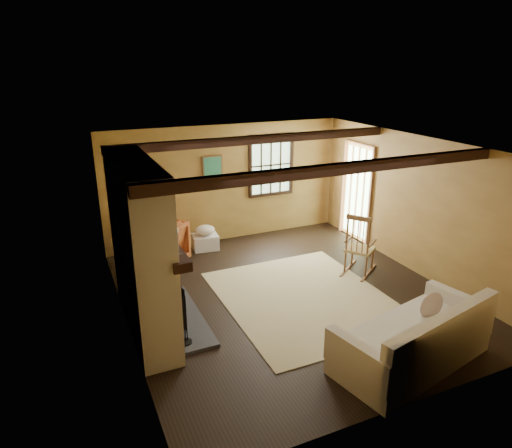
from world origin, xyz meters
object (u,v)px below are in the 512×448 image
fireplace (143,255)px  laundry_basket (205,242)px  rocking_chair (359,248)px  armchair (155,245)px  sofa (416,342)px

fireplace → laundry_basket: size_ratio=4.80×
fireplace → laundry_basket: 3.03m
fireplace → rocking_chair: bearing=3.9°
rocking_chair → fireplace: bearing=58.0°
fireplace → armchair: 2.16m
rocking_chair → armchair: rocking_chair is taller
sofa → armchair: sofa is taller
rocking_chair → sofa: bearing=123.5°
fireplace → sofa: (2.85, -2.19, -0.80)m
fireplace → rocking_chair: 3.83m
laundry_basket → armchair: armchair is taller
sofa → armchair: (-2.31, 4.17, 0.12)m
laundry_basket → armchair: bearing=-159.4°
rocking_chair → laundry_basket: 3.05m
rocking_chair → armchair: 3.66m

